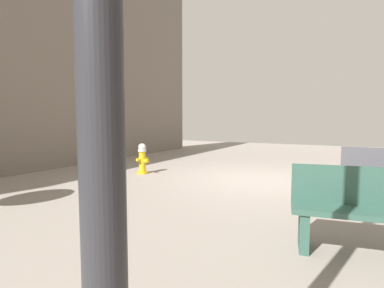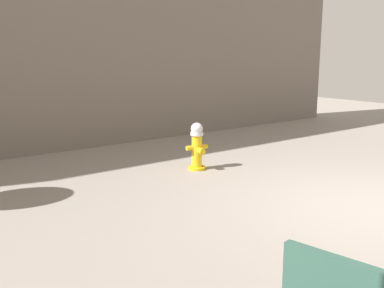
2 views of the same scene
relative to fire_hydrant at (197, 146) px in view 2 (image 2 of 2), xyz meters
The scene contains 2 objects.
ground_plane 3.19m from the fire_hydrant, 167.21° to the right, with size 23.40×23.40×0.00m, color gray.
fire_hydrant is the anchor object (origin of this frame).
Camera 2 is at (-2.95, 5.36, 2.04)m, focal length 41.64 mm.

